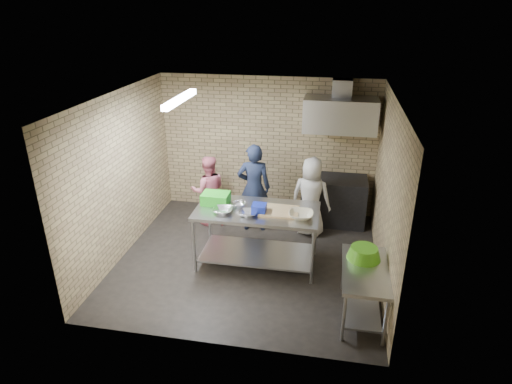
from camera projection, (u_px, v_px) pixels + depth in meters
floor at (248, 259)px, 7.31m from camera, size 4.20×4.20×0.00m
ceiling at (247, 98)px, 6.22m from camera, size 4.20×4.20×0.00m
back_wall at (268, 146)px, 8.57m from camera, size 4.20×0.06×2.70m
front_wall at (212, 252)px, 4.96m from camera, size 4.20×0.06×2.70m
left_wall at (121, 176)px, 7.11m from camera, size 0.06×4.00×2.70m
right_wall at (387, 195)px, 6.42m from camera, size 0.06×4.00×2.70m
prep_table at (257, 237)px, 7.03m from camera, size 1.93×0.97×0.97m
side_counter at (363, 292)px, 5.87m from camera, size 0.60×1.20×0.75m
stove at (334, 200)px, 8.39m from camera, size 1.20×0.70×0.90m
range_hood at (340, 115)px, 7.77m from camera, size 1.30×0.60×0.60m
hood_duct at (342, 88)px, 7.72m from camera, size 0.35×0.30×0.30m
wall_shelf at (356, 123)px, 7.96m from camera, size 0.80×0.20×0.04m
fluorescent_fixture at (180, 99)px, 6.41m from camera, size 0.10×1.25×0.08m
green_crate at (216, 198)px, 7.02m from camera, size 0.43×0.32×0.17m
blue_tub at (259, 209)px, 6.71m from camera, size 0.21×0.21×0.14m
cutting_board at (279, 211)px, 6.75m from camera, size 0.59×0.45×0.03m
mixing_bowl_a at (223, 211)px, 6.72m from camera, size 0.31×0.31×0.07m
mixing_bowl_b at (239, 205)px, 6.91m from camera, size 0.24×0.24×0.07m
mixing_bowl_c at (248, 213)px, 6.64m from camera, size 0.29×0.29×0.07m
ceramic_bowl at (301, 215)px, 6.56m from camera, size 0.38×0.38×0.09m
green_basin at (364, 253)px, 5.91m from camera, size 0.46×0.46×0.17m
bottle_green at (365, 118)px, 7.90m from camera, size 0.06×0.06×0.15m
man_navy at (254, 188)px, 7.97m from camera, size 0.66×0.48×1.66m
woman_pink at (209, 191)px, 8.23m from camera, size 0.79×0.70×1.36m
woman_white at (311, 197)px, 7.85m from camera, size 0.79×0.59×1.47m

